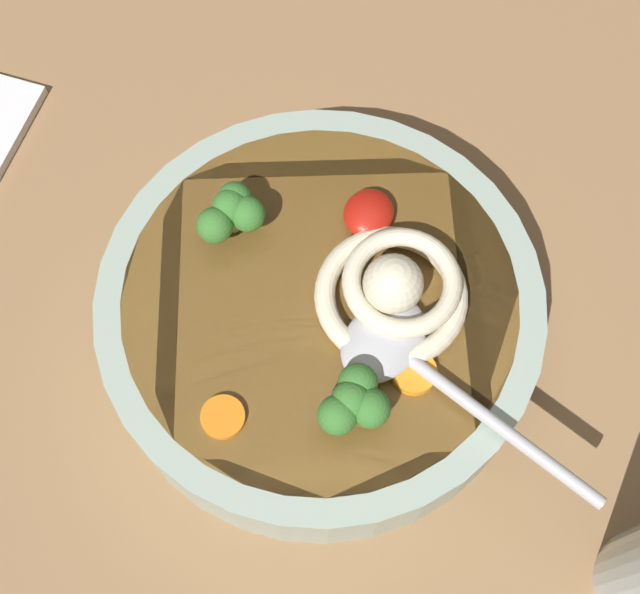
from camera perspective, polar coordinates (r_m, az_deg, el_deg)
table_slab at (r=60.54cm, az=-1.32°, el=0.12°), size 96.94×96.94×3.44cm
soup_bowl at (r=54.86cm, az=0.00°, el=-1.17°), size 27.64×27.64×5.76cm
noodle_pile at (r=51.30cm, az=4.96°, el=0.51°), size 10.21×10.01×4.11cm
soup_spoon at (r=50.31cm, az=5.49°, el=-3.76°), size 8.76×17.38×1.60cm
chili_sauce_dollop at (r=54.09cm, az=3.24°, el=5.56°), size 3.49×3.14×1.57cm
broccoli_floret_center at (r=52.65cm, az=-5.95°, el=5.45°), size 4.37×3.76×3.45cm
broccoli_floret_beside_chili at (r=47.75cm, az=2.28°, el=-6.95°), size 4.43×3.82×3.51cm
carrot_slice_far at (r=49.91cm, az=-6.86°, el=-7.75°), size 2.58×2.58×0.45cm
carrot_slice_extra_a at (r=50.49cm, az=6.25°, el=-5.00°), size 2.67×2.67×0.67cm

